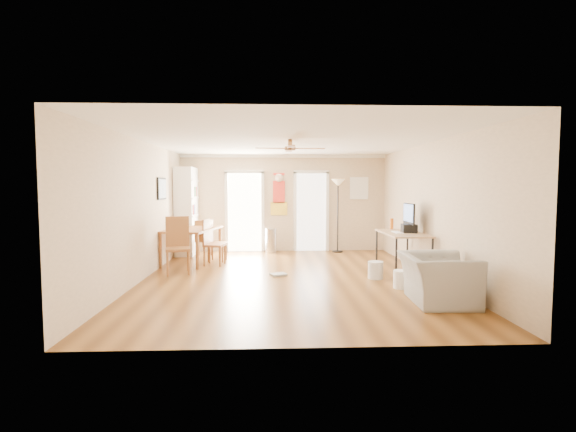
{
  "coord_description": "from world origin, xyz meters",
  "views": [
    {
      "loc": [
        -0.36,
        -7.98,
        1.75
      ],
      "look_at": [
        0.0,
        0.6,
        1.15
      ],
      "focal_mm": 26.49,
      "sensor_mm": 36.0,
      "label": 1
    }
  ],
  "objects_px": {
    "dining_chair_right_a": "(217,241)",
    "armchair": "(438,279)",
    "dining_chair_near": "(178,246)",
    "wastebasket_a": "(376,270)",
    "wastebasket_b": "(401,279)",
    "dining_chair_right_b": "(215,242)",
    "printer": "(409,228)",
    "computer_desk": "(402,253)",
    "torchiere_lamp": "(338,216)",
    "bookshelf": "(187,211)",
    "dining_chair_far": "(204,238)",
    "dining_table": "(192,246)",
    "trash_can": "(271,241)"
  },
  "relations": [
    {
      "from": "dining_chair_right_a",
      "to": "wastebasket_b",
      "type": "bearing_deg",
      "value": -120.36
    },
    {
      "from": "trash_can",
      "to": "printer",
      "type": "bearing_deg",
      "value": -43.95
    },
    {
      "from": "dining_chair_far",
      "to": "trash_can",
      "type": "bearing_deg",
      "value": -159.07
    },
    {
      "from": "bookshelf",
      "to": "wastebasket_b",
      "type": "xyz_separation_m",
      "value": [
        4.4,
        -3.86,
        -0.96
      ]
    },
    {
      "from": "dining_chair_far",
      "to": "wastebasket_b",
      "type": "xyz_separation_m",
      "value": [
        3.91,
        -3.49,
        -0.3
      ]
    },
    {
      "from": "dining_chair_far",
      "to": "trash_can",
      "type": "relative_size",
      "value": 1.42
    },
    {
      "from": "dining_chair_right_a",
      "to": "dining_chair_far",
      "type": "xyz_separation_m",
      "value": [
        -0.42,
        0.68,
        -0.02
      ]
    },
    {
      "from": "armchair",
      "to": "computer_desk",
      "type": "bearing_deg",
      "value": -1.29
    },
    {
      "from": "trash_can",
      "to": "printer",
      "type": "height_order",
      "value": "printer"
    },
    {
      "from": "dining_table",
      "to": "wastebasket_a",
      "type": "bearing_deg",
      "value": -25.98
    },
    {
      "from": "torchiere_lamp",
      "to": "dining_table",
      "type": "bearing_deg",
      "value": -158.08
    },
    {
      "from": "dining_table",
      "to": "dining_chair_right_b",
      "type": "height_order",
      "value": "dining_chair_right_b"
    },
    {
      "from": "dining_chair_right_b",
      "to": "printer",
      "type": "height_order",
      "value": "dining_chair_right_b"
    },
    {
      "from": "dining_chair_right_a",
      "to": "wastebasket_a",
      "type": "distance_m",
      "value": 3.84
    },
    {
      "from": "dining_chair_near",
      "to": "printer",
      "type": "bearing_deg",
      "value": -13.65
    },
    {
      "from": "torchiere_lamp",
      "to": "computer_desk",
      "type": "bearing_deg",
      "value": -72.07
    },
    {
      "from": "dining_chair_right_b",
      "to": "printer",
      "type": "xyz_separation_m",
      "value": [
        4.05,
        -0.98,
        0.4
      ]
    },
    {
      "from": "computer_desk",
      "to": "torchiere_lamp",
      "type": "bearing_deg",
      "value": 107.93
    },
    {
      "from": "dining_chair_right_b",
      "to": "torchiere_lamp",
      "type": "bearing_deg",
      "value": -48.87
    },
    {
      "from": "dining_chair_near",
      "to": "printer",
      "type": "relative_size",
      "value": 3.46
    },
    {
      "from": "dining_chair_right_b",
      "to": "computer_desk",
      "type": "bearing_deg",
      "value": -92.96
    },
    {
      "from": "bookshelf",
      "to": "torchiere_lamp",
      "type": "relative_size",
      "value": 1.15
    },
    {
      "from": "dining_chair_far",
      "to": "armchair",
      "type": "height_order",
      "value": "dining_chair_far"
    },
    {
      "from": "dining_chair_right_a",
      "to": "computer_desk",
      "type": "height_order",
      "value": "dining_chair_right_a"
    },
    {
      "from": "bookshelf",
      "to": "dining_chair_near",
      "type": "bearing_deg",
      "value": -76.88
    },
    {
      "from": "trash_can",
      "to": "torchiere_lamp",
      "type": "relative_size",
      "value": 0.33
    },
    {
      "from": "bookshelf",
      "to": "printer",
      "type": "xyz_separation_m",
      "value": [
        4.96,
        -2.53,
        -0.21
      ]
    },
    {
      "from": "dining_chair_near",
      "to": "wastebasket_a",
      "type": "height_order",
      "value": "dining_chair_near"
    },
    {
      "from": "bookshelf",
      "to": "printer",
      "type": "distance_m",
      "value": 5.57
    },
    {
      "from": "dining_chair_near",
      "to": "wastebasket_a",
      "type": "xyz_separation_m",
      "value": [
        3.85,
        -0.61,
        -0.4
      ]
    },
    {
      "from": "dining_chair_near",
      "to": "dining_chair_far",
      "type": "xyz_separation_m",
      "value": [
        0.19,
        2.1,
        -0.11
      ]
    },
    {
      "from": "dining_chair_right_b",
      "to": "dining_chair_right_a",
      "type": "bearing_deg",
      "value": 11.18
    },
    {
      "from": "dining_table",
      "to": "armchair",
      "type": "xyz_separation_m",
      "value": [
        4.3,
        -3.55,
        -0.03
      ]
    },
    {
      "from": "dining_table",
      "to": "dining_chair_near",
      "type": "bearing_deg",
      "value": -92.78
    },
    {
      "from": "dining_chair_far",
      "to": "torchiere_lamp",
      "type": "bearing_deg",
      "value": -167.47
    },
    {
      "from": "torchiere_lamp",
      "to": "printer",
      "type": "relative_size",
      "value": 5.95
    },
    {
      "from": "printer",
      "to": "wastebasket_a",
      "type": "xyz_separation_m",
      "value": [
        -0.81,
        -0.56,
        -0.74
      ]
    },
    {
      "from": "bookshelf",
      "to": "dining_chair_near",
      "type": "distance_m",
      "value": 2.55
    },
    {
      "from": "bookshelf",
      "to": "armchair",
      "type": "xyz_separation_m",
      "value": [
        4.66,
        -4.79,
        -0.75
      ]
    },
    {
      "from": "computer_desk",
      "to": "wastebasket_a",
      "type": "xyz_separation_m",
      "value": [
        -0.68,
        -0.55,
        -0.24
      ]
    },
    {
      "from": "bookshelf",
      "to": "dining_chair_right_a",
      "type": "relative_size",
      "value": 2.34
    },
    {
      "from": "dining_chair_right_a",
      "to": "armchair",
      "type": "relative_size",
      "value": 0.85
    },
    {
      "from": "dining_table",
      "to": "dining_chair_far",
      "type": "xyz_separation_m",
      "value": [
        0.13,
        0.87,
        0.06
      ]
    },
    {
      "from": "dining_chair_near",
      "to": "wastebasket_b",
      "type": "relative_size",
      "value": 3.65
    },
    {
      "from": "bookshelf",
      "to": "trash_can",
      "type": "distance_m",
      "value": 2.31
    },
    {
      "from": "dining_chair_far",
      "to": "torchiere_lamp",
      "type": "distance_m",
      "value": 3.54
    },
    {
      "from": "dining_chair_near",
      "to": "armchair",
      "type": "distance_m",
      "value": 4.94
    },
    {
      "from": "bookshelf",
      "to": "wastebasket_b",
      "type": "bearing_deg",
      "value": -35.02
    },
    {
      "from": "printer",
      "to": "armchair",
      "type": "height_order",
      "value": "printer"
    },
    {
      "from": "dining_chair_right_a",
      "to": "wastebasket_a",
      "type": "relative_size",
      "value": 2.9
    }
  ]
}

